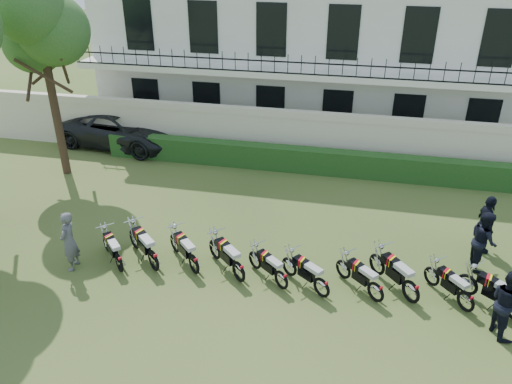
# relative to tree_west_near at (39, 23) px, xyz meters

# --- Properties ---
(ground) EXTENTS (100.00, 100.00, 0.00)m
(ground) POSITION_rel_tree_west_near_xyz_m (8.96, -5.00, -5.89)
(ground) COLOR #364C1E
(ground) RESTS_ON ground
(perimeter_wall) EXTENTS (30.00, 0.35, 2.30)m
(perimeter_wall) POSITION_rel_tree_west_near_xyz_m (8.96, 3.00, -4.72)
(perimeter_wall) COLOR beige
(perimeter_wall) RESTS_ON ground
(hedge) EXTENTS (18.00, 0.60, 1.00)m
(hedge) POSITION_rel_tree_west_near_xyz_m (9.96, 2.20, -5.39)
(hedge) COLOR #1F3E16
(hedge) RESTS_ON ground
(building) EXTENTS (20.40, 9.60, 7.40)m
(building) POSITION_rel_tree_west_near_xyz_m (8.96, 8.96, -2.18)
(building) COLOR white
(building) RESTS_ON ground
(tree_west_near) EXTENTS (3.40, 3.20, 7.90)m
(tree_west_near) POSITION_rel_tree_west_near_xyz_m (0.00, 0.00, 0.00)
(tree_west_near) COLOR #473323
(tree_west_near) RESTS_ON ground
(motorcycle_0) EXTENTS (1.31, 1.36, 0.98)m
(motorcycle_0) POSITION_rel_tree_west_near_xyz_m (5.13, -5.76, -5.44)
(motorcycle_0) COLOR black
(motorcycle_0) RESTS_ON ground
(motorcycle_1) EXTENTS (1.56, 1.45, 1.11)m
(motorcycle_1) POSITION_rel_tree_west_near_xyz_m (6.07, -5.50, -5.38)
(motorcycle_1) COLOR black
(motorcycle_1) RESTS_ON ground
(motorcycle_2) EXTENTS (1.40, 1.41, 1.03)m
(motorcycle_2) POSITION_rel_tree_west_near_xyz_m (7.25, -5.39, -5.41)
(motorcycle_2) COLOR black
(motorcycle_2) RESTS_ON ground
(motorcycle_3) EXTENTS (1.47, 1.42, 1.06)m
(motorcycle_3) POSITION_rel_tree_west_near_xyz_m (8.59, -5.47, -5.40)
(motorcycle_3) COLOR black
(motorcycle_3) RESTS_ON ground
(motorcycle_4) EXTENTS (1.38, 1.18, 0.94)m
(motorcycle_4) POSITION_rel_tree_west_near_xyz_m (9.81, -5.54, -5.45)
(motorcycle_4) COLOR black
(motorcycle_4) RESTS_ON ground
(motorcycle_5) EXTENTS (1.50, 1.17, 0.99)m
(motorcycle_5) POSITION_rel_tree_west_near_xyz_m (10.92, -5.66, -5.43)
(motorcycle_5) COLOR black
(motorcycle_5) RESTS_ON ground
(motorcycle_6) EXTENTS (1.37, 1.29, 0.98)m
(motorcycle_6) POSITION_rel_tree_west_near_xyz_m (12.34, -5.54, -5.44)
(motorcycle_6) COLOR black
(motorcycle_6) RESTS_ON ground
(motorcycle_7) EXTENTS (1.35, 1.61, 1.09)m
(motorcycle_7) POSITION_rel_tree_west_near_xyz_m (13.24, -5.37, -5.38)
(motorcycle_7) COLOR black
(motorcycle_7) RESTS_ON ground
(motorcycle_8) EXTENTS (1.18, 1.41, 0.95)m
(motorcycle_8) POSITION_rel_tree_west_near_xyz_m (14.60, -5.42, -5.45)
(motorcycle_8) COLOR black
(motorcycle_8) RESTS_ON ground
(suv) EXTENTS (5.96, 3.34, 1.57)m
(suv) POSITION_rel_tree_west_near_xyz_m (0.94, 3.20, -5.10)
(suv) COLOR black
(suv) RESTS_ON ground
(inspector) EXTENTS (0.50, 0.71, 1.83)m
(inspector) POSITION_rel_tree_west_near_xyz_m (3.70, -5.87, -4.98)
(inspector) COLOR slate
(inspector) RESTS_ON ground
(officer_1) EXTENTS (0.94, 1.06, 1.83)m
(officer_1) POSITION_rel_tree_west_near_xyz_m (15.34, -6.06, -4.97)
(officer_1) COLOR black
(officer_1) RESTS_ON ground
(officer_4) EXTENTS (0.80, 0.97, 1.82)m
(officer_4) POSITION_rel_tree_west_near_xyz_m (15.28, -3.29, -4.98)
(officer_4) COLOR black
(officer_4) RESTS_ON ground
(officer_5) EXTENTS (0.58, 1.15, 1.88)m
(officer_5) POSITION_rel_tree_west_near_xyz_m (15.49, -2.39, -4.95)
(officer_5) COLOR black
(officer_5) RESTS_ON ground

